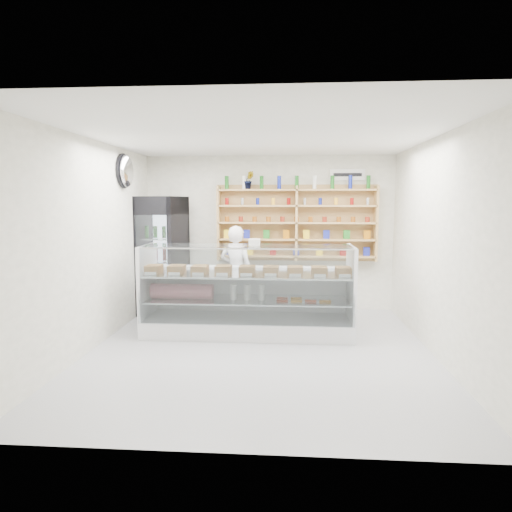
{
  "coord_description": "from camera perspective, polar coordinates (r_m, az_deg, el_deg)",
  "views": [
    {
      "loc": [
        0.38,
        -5.85,
        1.97
      ],
      "look_at": [
        -0.12,
        0.9,
        1.16
      ],
      "focal_mm": 32.0,
      "sensor_mm": 36.0,
      "label": 1
    }
  ],
  "objects": [
    {
      "name": "security_mirror",
      "position": [
        7.51,
        -15.88,
        10.19
      ],
      "size": [
        0.15,
        0.5,
        0.5
      ],
      "primitive_type": "ellipsoid",
      "color": "silver",
      "rests_on": "left_wall"
    },
    {
      "name": "potted_plant",
      "position": [
        8.23,
        -0.9,
        9.46
      ],
      "size": [
        0.21,
        0.18,
        0.32
      ],
      "primitive_type": "imported",
      "rotation": [
        0.0,
        0.0,
        0.25
      ],
      "color": "#1E6626",
      "rests_on": "wall_shelving"
    },
    {
      "name": "display_counter",
      "position": [
        6.85,
        -1.02,
        -6.75
      ],
      "size": [
        3.08,
        0.92,
        1.34
      ],
      "color": "white",
      "rests_on": "floor"
    },
    {
      "name": "drinks_cooler",
      "position": [
        8.14,
        -11.7,
        0.04
      ],
      "size": [
        0.88,
        0.86,
        2.06
      ],
      "rotation": [
        0.0,
        0.0,
        -0.21
      ],
      "color": "black",
      "rests_on": "floor"
    },
    {
      "name": "shop_worker",
      "position": [
        7.8,
        -2.5,
        -1.94
      ],
      "size": [
        0.66,
        0.52,
        1.57
      ],
      "primitive_type": "imported",
      "rotation": [
        0.0,
        0.0,
        2.87
      ],
      "color": "silver",
      "rests_on": "floor"
    },
    {
      "name": "room",
      "position": [
        5.89,
        0.51,
        1.24
      ],
      "size": [
        5.0,
        5.0,
        5.0
      ],
      "color": "#A5A5AA",
      "rests_on": "ground"
    },
    {
      "name": "wall_shelving",
      "position": [
        8.2,
        5.07,
        4.13
      ],
      "size": [
        2.84,
        0.28,
        1.33
      ],
      "color": "tan",
      "rests_on": "back_wall"
    },
    {
      "name": "wall_sign",
      "position": [
        8.4,
        11.36,
        9.92
      ],
      "size": [
        0.62,
        0.03,
        0.2
      ],
      "primitive_type": "cube",
      "color": "white",
      "rests_on": "back_wall"
    }
  ]
}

